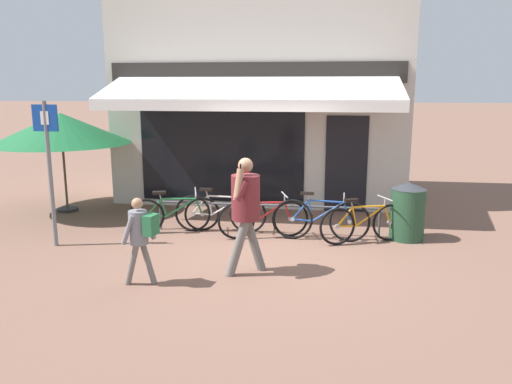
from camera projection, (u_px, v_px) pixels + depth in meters
The scene contains 13 objects.
ground_plane at pixel (262, 254), 8.22m from camera, with size 160.00×160.00×0.00m, color brown.
shop_front at pixel (263, 87), 12.21m from camera, with size 6.73×4.59×5.40m.
bike_rack_rail at pixel (267, 209), 9.28m from camera, with size 4.22×0.04×0.57m.
bicycle_green at pixel (174, 214), 9.38m from camera, with size 1.68×0.61×0.83m.
bicycle_silver at pixel (220, 213), 9.42m from camera, with size 1.76×0.52×0.84m.
bicycle_red at pixel (263, 219), 9.04m from camera, with size 1.61×0.62×0.81m.
bicycle_blue at pixel (321, 219), 8.92m from camera, with size 1.74×0.52×0.88m.
bicycle_orange at pixel (364, 223), 8.76m from camera, with size 1.57×0.76×0.81m.
pedestrian_adult at pixel (246, 204), 7.20m from camera, with size 0.59×0.74×1.74m.
pedestrian_child at pixel (141, 231), 6.82m from camera, with size 0.52×0.34×1.25m.
litter_bin at pixel (408, 211), 8.94m from camera, with size 0.62×0.62×1.05m.
parking_sign at pixel (49, 159), 8.36m from camera, with size 0.44×0.07×2.48m.
cafe_parasol at pixel (61, 129), 10.71m from camera, with size 2.94×2.94×2.16m.
Camera 1 is at (0.99, -7.76, 2.72)m, focal length 35.00 mm.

